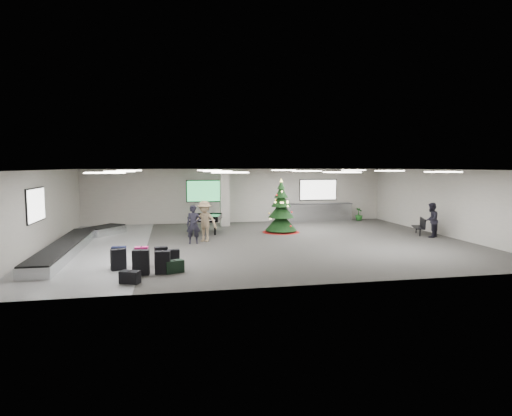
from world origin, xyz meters
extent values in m
plane|color=#312F2D|center=(0.00, 0.00, 0.00)|extent=(18.00, 18.00, 0.00)
cube|color=#9D9890|center=(0.00, 7.00, 1.60)|extent=(18.00, 0.02, 3.20)
cube|color=#9D9890|center=(0.00, -7.00, 1.60)|extent=(18.00, 0.02, 3.20)
cube|color=#9D9890|center=(-9.00, 0.00, 1.60)|extent=(0.02, 14.00, 3.20)
cube|color=#9D9890|center=(9.00, 0.00, 1.60)|extent=(0.02, 14.00, 3.20)
cube|color=silver|center=(0.00, 0.00, 3.20)|extent=(18.00, 14.00, 0.02)
cube|color=slate|center=(-7.00, 0.00, 0.00)|extent=(4.00, 14.00, 0.01)
cube|color=#B5AEA5|center=(-1.00, 5.60, 1.60)|extent=(0.50, 0.50, 3.20)
cube|color=green|center=(-2.00, 6.95, 1.90)|extent=(2.20, 0.08, 1.30)
cube|color=white|center=(5.00, 6.95, 1.90)|extent=(2.40, 0.08, 1.30)
cube|color=white|center=(-8.95, -1.00, 1.90)|extent=(0.08, 2.10, 1.30)
cube|color=white|center=(-6.00, -4.00, 3.14)|extent=(1.20, 0.60, 0.04)
cube|color=white|center=(-6.00, 0.00, 3.14)|extent=(1.20, 0.60, 0.04)
cube|color=white|center=(-6.00, 4.00, 3.14)|extent=(1.20, 0.60, 0.04)
cube|color=white|center=(-2.00, -4.00, 3.14)|extent=(1.20, 0.60, 0.04)
cube|color=white|center=(-2.00, 0.00, 3.14)|extent=(1.20, 0.60, 0.04)
cube|color=white|center=(-2.00, 4.00, 3.14)|extent=(1.20, 0.60, 0.04)
cube|color=white|center=(2.00, -4.00, 3.14)|extent=(1.20, 0.60, 0.04)
cube|color=white|center=(2.00, 0.00, 3.14)|extent=(1.20, 0.60, 0.04)
cube|color=white|center=(2.00, 4.00, 3.14)|extent=(1.20, 0.60, 0.04)
cube|color=white|center=(6.00, -4.00, 3.14)|extent=(1.20, 0.60, 0.04)
cube|color=white|center=(6.00, 0.00, 3.14)|extent=(1.20, 0.60, 0.04)
cube|color=white|center=(6.00, 4.00, 3.14)|extent=(1.20, 0.60, 0.04)
cube|color=silver|center=(-8.00, -1.00, 0.19)|extent=(1.00, 8.00, 0.38)
cube|color=black|center=(-8.00, -1.00, 0.40)|extent=(0.95, 7.90, 0.05)
cube|color=silver|center=(-7.20, 3.60, 0.19)|extent=(1.97, 2.21, 0.38)
cube|color=black|center=(-7.20, 3.60, 0.40)|extent=(1.87, 2.10, 0.05)
cube|color=silver|center=(5.00, 6.65, 0.53)|extent=(4.00, 0.60, 1.05)
cube|color=#2C2C2E|center=(5.00, 6.65, 1.06)|extent=(4.05, 0.65, 0.04)
cube|color=black|center=(-4.91, -4.87, 0.39)|extent=(0.52, 0.32, 0.78)
cube|color=black|center=(-4.91, -4.87, 0.79)|extent=(0.05, 0.17, 0.02)
cube|color=black|center=(-4.25, -4.86, 0.36)|extent=(0.48, 0.29, 0.71)
cube|color=black|center=(-4.25, -4.86, 0.72)|extent=(0.05, 0.15, 0.02)
cube|color=#D61B70|center=(-4.96, -3.76, 0.34)|extent=(0.45, 0.28, 0.67)
cube|color=black|center=(-4.96, -3.76, 0.68)|extent=(0.04, 0.15, 0.02)
cube|color=black|center=(-4.33, -3.70, 0.32)|extent=(0.46, 0.31, 0.64)
cube|color=black|center=(-4.33, -3.70, 0.65)|extent=(0.06, 0.14, 0.02)
cube|color=black|center=(-5.69, -3.75, 0.35)|extent=(0.47, 0.28, 0.70)
cube|color=black|center=(-5.69, -3.75, 0.71)|extent=(0.03, 0.16, 0.02)
cube|color=black|center=(-5.66, -4.12, 0.35)|extent=(0.52, 0.38, 0.69)
cube|color=black|center=(-5.66, -4.12, 0.70)|extent=(0.08, 0.15, 0.02)
cube|color=black|center=(-3.90, -4.80, 0.20)|extent=(0.66, 0.49, 0.39)
cube|color=black|center=(-3.90, -4.80, 0.40)|extent=(0.09, 0.18, 0.02)
cube|color=black|center=(-3.92, -3.92, 0.29)|extent=(0.41, 0.25, 0.57)
cube|color=black|center=(-3.92, -3.92, 0.58)|extent=(0.04, 0.13, 0.02)
cube|color=black|center=(-5.15, -5.82, 0.18)|extent=(0.63, 0.50, 0.36)
cube|color=black|center=(-5.15, -5.82, 0.37)|extent=(0.10, 0.18, 0.02)
cone|color=#6A0F09|center=(1.51, 2.65, 0.06)|extent=(1.92, 1.92, 0.12)
cylinder|color=#3F2819|center=(1.51, 2.65, 0.25)|extent=(0.12, 0.12, 0.51)
cone|color=black|center=(1.51, 2.65, 0.56)|extent=(1.62, 1.62, 0.91)
cone|color=black|center=(1.51, 2.65, 1.16)|extent=(1.31, 1.31, 0.81)
cone|color=black|center=(1.51, 2.65, 1.67)|extent=(1.01, 1.01, 0.71)
cone|color=black|center=(1.51, 2.65, 2.07)|extent=(0.71, 0.71, 0.61)
cone|color=black|center=(1.51, 2.65, 2.43)|extent=(0.40, 0.40, 0.46)
cone|color=#FFE566|center=(1.51, 2.65, 2.65)|extent=(0.16, 0.16, 0.18)
cube|color=black|center=(-2.28, 3.20, 0.78)|extent=(1.83, 1.97, 0.27)
cube|color=black|center=(-2.50, 2.32, 0.71)|extent=(1.41, 0.60, 0.10)
cube|color=white|center=(-2.50, 2.29, 0.76)|extent=(1.24, 0.42, 0.02)
cube|color=black|center=(-2.44, 2.55, 0.97)|extent=(0.66, 0.19, 0.21)
cylinder|color=black|center=(-3.00, 2.68, 0.32)|extent=(0.10, 0.10, 0.65)
cylinder|color=black|center=(-1.88, 2.41, 0.32)|extent=(0.10, 0.10, 0.65)
cylinder|color=black|center=(-2.13, 3.84, 0.32)|extent=(0.10, 0.10, 0.65)
cube|color=black|center=(7.93, 0.56, 0.37)|extent=(0.90, 1.37, 0.05)
cylinder|color=black|center=(7.93, 0.04, 0.17)|extent=(0.05, 0.05, 0.35)
cylinder|color=black|center=(7.93, 1.08, 0.17)|extent=(0.05, 0.05, 0.35)
cube|color=black|center=(8.13, 0.56, 0.61)|extent=(0.53, 1.23, 0.44)
imported|color=black|center=(-3.03, 0.20, 0.84)|extent=(0.63, 0.42, 1.68)
imported|color=#977D5D|center=(-2.51, 0.70, 0.91)|extent=(1.36, 1.14, 1.82)
imported|color=black|center=(8.09, -0.25, 0.82)|extent=(1.01, 0.99, 1.64)
imported|color=#174014|center=(2.30, 6.47, 0.40)|extent=(0.54, 0.56, 0.80)
imported|color=#174014|center=(7.45, 6.29, 0.40)|extent=(0.57, 0.57, 0.80)
camera|label=1|loc=(-3.94, -18.29, 3.34)|focal=30.00mm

